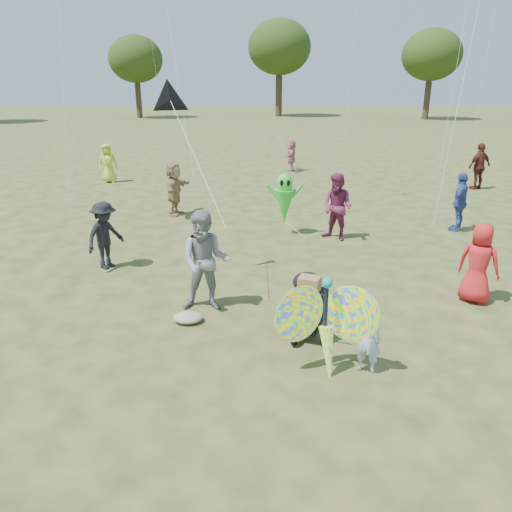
% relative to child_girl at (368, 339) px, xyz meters
% --- Properties ---
extents(ground, '(160.00, 160.00, 0.00)m').
position_rel_child_girl_xyz_m(ground, '(-1.47, 0.56, -0.53)').
color(ground, '#51592B').
rests_on(ground, ground).
extents(child_girl, '(0.45, 0.37, 1.07)m').
position_rel_child_girl_xyz_m(child_girl, '(0.00, 0.00, 0.00)').
color(child_girl, '#A2BDE6').
rests_on(child_girl, ground).
extents(adult_man, '(0.96, 0.76, 1.92)m').
position_rel_child_girl_xyz_m(adult_man, '(-2.61, 2.14, 0.43)').
color(adult_man, gray).
rests_on(adult_man, ground).
extents(grey_bag, '(0.54, 0.44, 0.17)m').
position_rel_child_girl_xyz_m(grey_bag, '(-2.90, 1.59, -0.45)').
color(grey_bag, gray).
rests_on(grey_bag, ground).
extents(crowd_a, '(0.93, 0.88, 1.60)m').
position_rel_child_girl_xyz_m(crowd_a, '(2.63, 2.54, 0.26)').
color(crowd_a, red).
rests_on(crowd_a, ground).
extents(crowd_b, '(1.02, 1.17, 1.57)m').
position_rel_child_girl_xyz_m(crowd_b, '(-5.14, 4.34, 0.25)').
color(crowd_b, black).
rests_on(crowd_b, ground).
extents(crowd_c, '(0.91, 1.04, 1.68)m').
position_rel_child_girl_xyz_m(crowd_c, '(4.12, 7.50, 0.31)').
color(crowd_c, '#364C94').
rests_on(crowd_c, ground).
extents(crowd_d, '(0.82, 1.65, 1.71)m').
position_rel_child_girl_xyz_m(crowd_d, '(-4.34, 9.17, 0.32)').
color(crowd_d, '#967E5C').
rests_on(crowd_d, ground).
extents(crowd_e, '(1.11, 1.09, 1.81)m').
position_rel_child_girl_xyz_m(crowd_e, '(0.48, 6.57, 0.37)').
color(crowd_e, '#742649').
rests_on(crowd_e, ground).
extents(crowd_g, '(0.87, 0.65, 1.62)m').
position_rel_child_girl_xyz_m(crowd_g, '(-8.05, 14.58, 0.27)').
color(crowd_g, '#C7DA33').
rests_on(crowd_g, ground).
extents(crowd_h, '(1.15, 0.85, 1.82)m').
position_rel_child_girl_xyz_m(crowd_h, '(7.06, 13.31, 0.37)').
color(crowd_h, '#501F1A').
rests_on(crowd_h, ground).
extents(crowd_j, '(0.57, 1.40, 1.47)m').
position_rel_child_girl_xyz_m(crowd_j, '(-0.13, 17.42, 0.20)').
color(crowd_j, '#B36677').
rests_on(crowd_j, ground).
extents(jogging_stroller, '(0.72, 1.13, 1.09)m').
position_rel_child_girl_xyz_m(jogging_stroller, '(-0.78, 1.16, 0.08)').
color(jogging_stroller, black).
rests_on(jogging_stroller, ground).
extents(butterfly_kite, '(1.74, 0.75, 1.69)m').
position_rel_child_girl_xyz_m(butterfly_kite, '(-0.62, 0.01, 0.20)').
color(butterfly_kite, red).
rests_on(butterfly_kite, ground).
extents(delta_kite_rig, '(1.63, 1.88, 2.63)m').
position_rel_child_girl_xyz_m(delta_kite_rig, '(-3.38, 3.79, 3.21)').
color(delta_kite_rig, black).
rests_on(delta_kite_rig, ground).
extents(alien_kite, '(1.12, 0.69, 1.74)m').
position_rel_child_girl_xyz_m(alien_kite, '(-0.93, 7.04, 0.44)').
color(alien_kite, green).
rests_on(alien_kite, ground).
extents(tree_line, '(91.78, 33.60, 10.79)m').
position_rel_child_girl_xyz_m(tree_line, '(2.20, 45.55, 6.33)').
color(tree_line, '#3A2D21').
rests_on(tree_line, ground).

